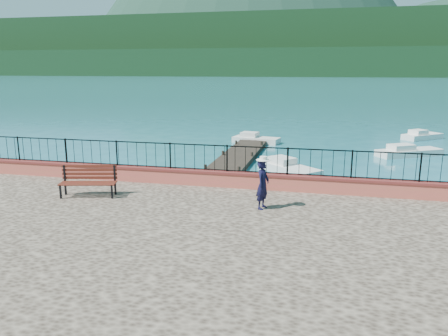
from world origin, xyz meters
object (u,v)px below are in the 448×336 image
at_px(boat_0, 125,175).
at_px(boat_5, 422,134).
at_px(person, 263,185).
at_px(park_bench, 89,187).
at_px(boat_4, 256,137).
at_px(boat_2, 409,150).
at_px(boat_1, 289,166).

bearing_deg(boat_0, boat_5, 44.54).
distance_m(person, boat_0, 9.93).
bearing_deg(park_bench, boat_4, 68.49).
bearing_deg(boat_2, person, -143.66).
bearing_deg(boat_4, boat_2, -3.20).
bearing_deg(person, boat_1, 14.25).
bearing_deg(boat_5, boat_0, -173.16).
bearing_deg(boat_0, boat_4, 69.52).
relative_size(person, boat_4, 0.44).
distance_m(boat_1, boat_4, 9.80).
bearing_deg(boat_0, boat_2, 33.16).
distance_m(boat_4, boat_5, 13.39).
xyz_separation_m(park_bench, boat_1, (6.00, 9.98, -1.11)).
height_order(boat_1, boat_5, same).
height_order(boat_1, boat_2, same).
height_order(park_bench, boat_5, park_bench).
xyz_separation_m(park_bench, boat_2, (13.09, 16.48, -1.11)).
bearing_deg(boat_0, person, -40.44).
height_order(person, boat_0, person).
xyz_separation_m(park_bench, boat_5, (15.28, 23.93, -1.11)).
xyz_separation_m(boat_0, boat_5, (16.95, 17.78, 0.00)).
relative_size(park_bench, boat_1, 0.53).
height_order(person, boat_4, person).
bearing_deg(boat_2, boat_5, 43.32).
distance_m(park_bench, boat_5, 28.41).
bearing_deg(park_bench, boat_0, 91.83).
bearing_deg(boat_2, boat_0, -175.32).
bearing_deg(boat_4, person, -68.75).
height_order(person, boat_5, person).
relative_size(boat_1, boat_4, 1.08).
distance_m(boat_1, boat_5, 16.75).
height_order(boat_0, boat_5, same).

